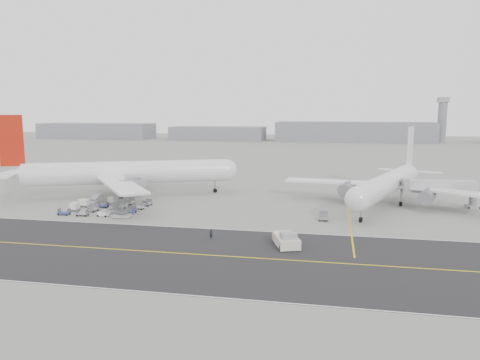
% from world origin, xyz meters
% --- Properties ---
extents(ground, '(700.00, 700.00, 0.00)m').
position_xyz_m(ground, '(0.00, 0.00, 0.00)').
color(ground, gray).
rests_on(ground, ground).
extents(taxiway, '(220.00, 59.00, 0.03)m').
position_xyz_m(taxiway, '(5.02, -17.98, 0.01)').
color(taxiway, '#28282B').
rests_on(taxiway, ground).
extents(horizon_buildings, '(520.00, 28.00, 28.00)m').
position_xyz_m(horizon_buildings, '(30.00, 260.00, 0.00)').
color(horizon_buildings, gray).
rests_on(horizon_buildings, ground).
extents(control_tower, '(7.00, 7.00, 31.25)m').
position_xyz_m(control_tower, '(100.00, 265.00, 16.25)').
color(control_tower, gray).
rests_on(control_tower, ground).
extents(airliner_a, '(57.82, 56.56, 21.06)m').
position_xyz_m(airliner_a, '(-27.26, 26.74, 6.06)').
color(airliner_a, white).
rests_on(airliner_a, ground).
extents(airliner_b, '(48.31, 49.17, 17.75)m').
position_xyz_m(airliner_b, '(39.21, 27.95, 5.12)').
color(airliner_b, white).
rests_on(airliner_b, ground).
extents(pushback_tug, '(5.36, 9.24, 2.62)m').
position_xyz_m(pushback_tug, '(19.23, -10.86, 1.08)').
color(pushback_tug, beige).
rests_on(pushback_tug, ground).
extents(jet_bridge, '(17.30, 4.39, 6.49)m').
position_xyz_m(jet_bridge, '(50.63, 27.44, 4.52)').
color(jet_bridge, gray).
rests_on(jet_bridge, ground).
extents(gse_cluster, '(21.24, 20.51, 1.87)m').
position_xyz_m(gse_cluster, '(-23.02, 9.71, 0.00)').
color(gse_cluster, gray).
rests_on(gse_cluster, ground).
extents(stray_dolly, '(1.78, 2.85, 1.74)m').
position_xyz_m(stray_dolly, '(24.75, 8.93, 0.00)').
color(stray_dolly, silver).
rests_on(stray_dolly, ground).
extents(ground_crew_a, '(0.73, 0.60, 1.73)m').
position_xyz_m(ground_crew_a, '(5.97, -8.93, 0.86)').
color(ground_crew_a, black).
rests_on(ground_crew_a, ground).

